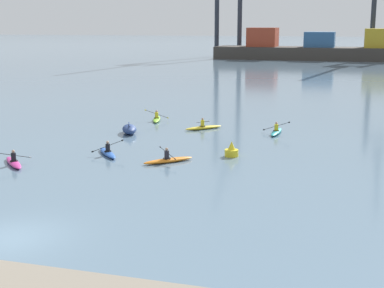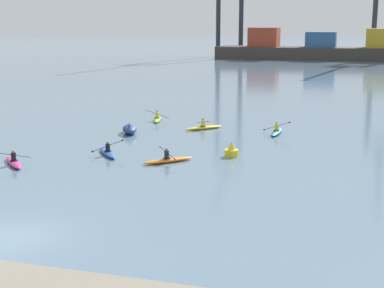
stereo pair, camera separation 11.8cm
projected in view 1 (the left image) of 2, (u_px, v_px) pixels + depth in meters
ground_plane at (12, 238)px, 22.70m from camera, size 800.00×800.00×0.00m
container_barge at (319, 49)px, 136.73m from camera, size 50.56×10.36×7.68m
capsized_dinghy at (129, 129)px, 44.42m from camera, size 2.10×2.82×0.76m
channel_buoy at (232, 151)px, 36.73m from camera, size 0.90×0.90×1.00m
kayak_magenta at (14, 162)px, 34.56m from camera, size 2.81×2.84×0.95m
kayak_yellow at (203, 127)px, 46.29m from camera, size 2.82×2.83×0.95m
kayak_orange at (168, 160)px, 35.15m from camera, size 2.82×2.84×0.95m
kayak_lime at (157, 119)px, 50.43m from camera, size 2.11×3.43×1.05m
kayak_blue at (108, 152)px, 37.18m from camera, size 2.60×3.02×0.98m
kayak_teal at (276, 131)px, 44.44m from camera, size 2.18×3.42×1.05m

